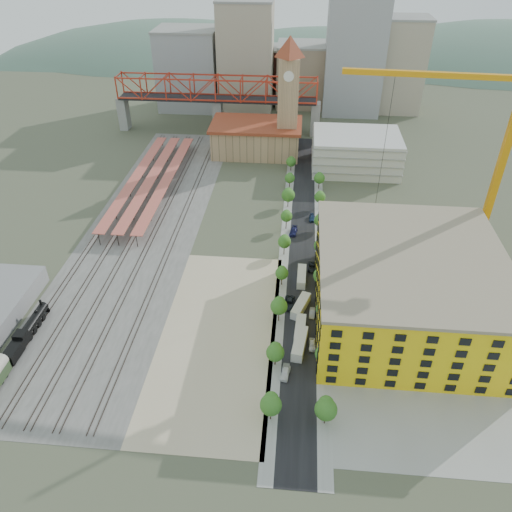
# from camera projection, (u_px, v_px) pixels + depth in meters

# --- Properties ---
(ground) EXTENTS (400.00, 400.00, 0.00)m
(ground) POSITION_uv_depth(u_px,v_px,m) (248.00, 262.00, 148.30)
(ground) COLOR #474C38
(ground) RESTS_ON ground
(ballast_strip) EXTENTS (36.00, 165.00, 0.06)m
(ballast_strip) POSITION_uv_depth(u_px,v_px,m) (146.00, 226.00, 165.34)
(ballast_strip) COLOR #605E59
(ballast_strip) RESTS_ON ground
(dirt_lot) EXTENTS (28.00, 67.00, 0.06)m
(dirt_lot) POSITION_uv_depth(u_px,v_px,m) (218.00, 335.00, 122.79)
(dirt_lot) COLOR tan
(dirt_lot) RESTS_ON ground
(street_asphalt) EXTENTS (12.00, 170.00, 0.06)m
(street_asphalt) POSITION_uv_depth(u_px,v_px,m) (302.00, 238.00, 159.36)
(street_asphalt) COLOR black
(street_asphalt) RESTS_ON ground
(sidewalk_west) EXTENTS (3.00, 170.00, 0.04)m
(sidewalk_west) POSITION_uv_depth(u_px,v_px,m) (285.00, 237.00, 159.78)
(sidewalk_west) COLOR gray
(sidewalk_west) RESTS_ON ground
(sidewalk_east) EXTENTS (3.00, 170.00, 0.04)m
(sidewalk_east) POSITION_uv_depth(u_px,v_px,m) (320.00, 239.00, 158.95)
(sidewalk_east) COLOR gray
(sidewalk_east) RESTS_ON ground
(construction_pad) EXTENTS (50.00, 90.00, 0.06)m
(construction_pad) POSITION_uv_depth(u_px,v_px,m) (413.00, 316.00, 128.51)
(construction_pad) COLOR gray
(construction_pad) RESTS_ON ground
(rail_tracks) EXTENTS (26.56, 160.00, 0.18)m
(rail_tracks) POSITION_uv_depth(u_px,v_px,m) (140.00, 225.00, 165.41)
(rail_tracks) COLOR #382B23
(rail_tracks) RESTS_ON ground
(platform_canopies) EXTENTS (16.00, 80.00, 4.12)m
(platform_canopies) POSITION_uv_depth(u_px,v_px,m) (151.00, 178.00, 185.98)
(platform_canopies) COLOR #C4504B
(platform_canopies) RESTS_ON ground
(station_hall) EXTENTS (38.00, 24.00, 13.10)m
(station_hall) POSITION_uv_depth(u_px,v_px,m) (256.00, 138.00, 212.04)
(station_hall) COLOR tan
(station_hall) RESTS_ON ground
(clock_tower) EXTENTS (12.00, 12.00, 52.00)m
(clock_tower) POSITION_uv_depth(u_px,v_px,m) (289.00, 87.00, 196.88)
(clock_tower) COLOR tan
(clock_tower) RESTS_ON ground
(parking_garage) EXTENTS (34.00, 26.00, 14.00)m
(parking_garage) POSITION_uv_depth(u_px,v_px,m) (356.00, 152.00, 198.93)
(parking_garage) COLOR silver
(parking_garage) RESTS_ON ground
(truss_bridge) EXTENTS (94.00, 9.60, 25.60)m
(truss_bridge) POSITION_uv_depth(u_px,v_px,m) (217.00, 92.00, 225.45)
(truss_bridge) COLOR gray
(truss_bridge) RESTS_ON ground
(construction_building) EXTENTS (44.60, 50.60, 18.80)m
(construction_building) POSITION_uv_depth(u_px,v_px,m) (408.00, 287.00, 123.40)
(construction_building) COLOR yellow
(construction_building) RESTS_ON ground
(street_trees) EXTENTS (15.40, 124.40, 8.00)m
(street_trees) POSITION_uv_depth(u_px,v_px,m) (302.00, 255.00, 151.19)
(street_trees) COLOR #245C1B
(street_trees) RESTS_ON ground
(skyline) EXTENTS (133.00, 46.00, 60.00)m
(skyline) POSITION_uv_depth(u_px,v_px,m) (292.00, 64.00, 251.31)
(skyline) COLOR #9EA0A3
(skyline) RESTS_ON ground
(distant_hills) EXTENTS (647.00, 264.00, 227.00)m
(distant_hills) POSITION_uv_depth(u_px,v_px,m) (338.00, 160.00, 403.05)
(distant_hills) COLOR #4C6B59
(distant_hills) RESTS_ON ground
(locomotive) EXTENTS (2.71, 20.89, 5.22)m
(locomotive) POSITION_uv_depth(u_px,v_px,m) (28.00, 330.00, 121.32)
(locomotive) COLOR black
(locomotive) RESTS_ON ground
(tower_crane) EXTENTS (58.56, 6.33, 62.54)m
(tower_crane) POSITION_uv_depth(u_px,v_px,m) (492.00, 138.00, 126.56)
(tower_crane) COLOR orange
(tower_crane) RESTS_ON ground
(site_trailer_a) EXTENTS (3.96, 10.27, 2.74)m
(site_trailer_a) POSITION_uv_depth(u_px,v_px,m) (300.00, 344.00, 118.38)
(site_trailer_a) COLOR silver
(site_trailer_a) RESTS_ON ground
(site_trailer_b) EXTENTS (2.96, 9.23, 2.49)m
(site_trailer_b) POSITION_uv_depth(u_px,v_px,m) (300.00, 330.00, 122.59)
(site_trailer_b) COLOR silver
(site_trailer_b) RESTS_ON ground
(site_trailer_c) EXTENTS (5.27, 9.58, 2.54)m
(site_trailer_c) POSITION_uv_depth(u_px,v_px,m) (301.00, 306.00, 129.87)
(site_trailer_c) COLOR silver
(site_trailer_c) RESTS_ON ground
(site_trailer_d) EXTENTS (2.54, 9.08, 2.47)m
(site_trailer_d) POSITION_uv_depth(u_px,v_px,m) (302.00, 277.00, 140.39)
(site_trailer_d) COLOR silver
(site_trailer_d) RESTS_ON ground
(car_0) EXTENTS (2.51, 4.85, 1.58)m
(car_0) POSITION_uv_depth(u_px,v_px,m) (285.00, 373.00, 111.61)
(car_0) COLOR white
(car_0) RESTS_ON ground
(car_1) EXTENTS (1.86, 4.38, 1.41)m
(car_1) POSITION_uv_depth(u_px,v_px,m) (285.00, 371.00, 112.22)
(car_1) COLOR #9F9FA5
(car_1) RESTS_ON ground
(car_2) EXTENTS (3.02, 5.92, 1.60)m
(car_2) POSITION_uv_depth(u_px,v_px,m) (289.00, 303.00, 131.57)
(car_2) COLOR black
(car_2) RESTS_ON ground
(car_3) EXTENTS (2.83, 5.64, 1.57)m
(car_3) POSITION_uv_depth(u_px,v_px,m) (293.00, 231.00, 161.05)
(car_3) COLOR #1B1D4F
(car_3) RESTS_ON ground
(car_4) EXTENTS (1.75, 4.22, 1.43)m
(car_4) POSITION_uv_depth(u_px,v_px,m) (312.00, 345.00, 119.00)
(car_4) COLOR white
(car_4) RESTS_ON ground
(car_5) EXTENTS (1.66, 4.12, 1.33)m
(car_5) POSITION_uv_depth(u_px,v_px,m) (312.00, 313.00, 128.50)
(car_5) COLOR #A3A3A8
(car_5) RESTS_ON ground
(car_6) EXTENTS (2.37, 4.99, 1.38)m
(car_6) POSITION_uv_depth(u_px,v_px,m) (312.00, 267.00, 145.03)
(car_6) COLOR black
(car_6) RESTS_ON ground
(car_7) EXTENTS (1.89, 4.58, 1.33)m
(car_7) POSITION_uv_depth(u_px,v_px,m) (312.00, 218.00, 168.28)
(car_7) COLOR navy
(car_7) RESTS_ON ground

